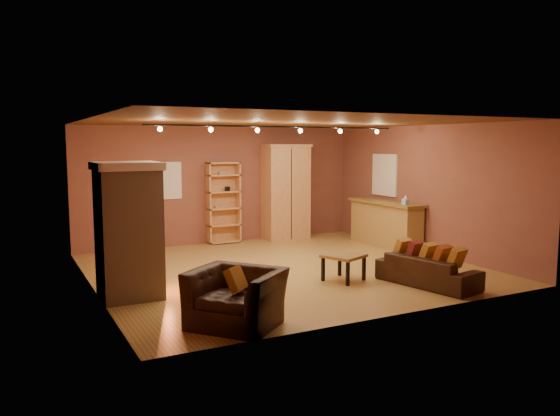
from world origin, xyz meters
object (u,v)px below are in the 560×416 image
armoire (286,192)px  armchair (236,288)px  bar_counter (385,223)px  loveseat (428,264)px  fireplace (129,230)px  bookcase (223,202)px  coffee_table (344,258)px

armoire → armchair: (-3.68, -5.56, -0.69)m
bar_counter → loveseat: size_ratio=1.22×
fireplace → bookcase: size_ratio=1.08×
bookcase → coffee_table: bearing=-83.1°
coffee_table → loveseat: bearing=-40.6°
fireplace → loveseat: bearing=-19.1°
armoire → loveseat: size_ratio=1.31×
armchair → coffee_table: armchair is taller
bookcase → coffee_table: size_ratio=2.43×
bar_counter → loveseat: (-1.60, -3.19, -0.18)m
bar_counter → coffee_table: size_ratio=2.75×
bar_counter → loveseat: bar_counter is taller
armoire → bar_counter: bearing=-50.6°
armoire → coffee_table: bearing=-104.3°
armoire → armchair: bearing=-123.5°
bookcase → coffee_table: (0.54, -4.42, -0.60)m
bookcase → coffee_table: bookcase is taller
fireplace → bar_counter: fireplace is taller
bar_counter → coffee_table: bearing=-139.9°
fireplace → loveseat: fireplace is taller
bookcase → armchair: bookcase is taller
bookcase → bar_counter: size_ratio=0.88×
loveseat → fireplace: bearing=59.3°
loveseat → armoire: bearing=-11.6°
fireplace → loveseat: (4.64, -1.61, -0.70)m
bookcase → bar_counter: (3.23, -2.16, -0.46)m
bookcase → armchair: 6.14m
fireplace → bar_counter: bearing=14.3°
fireplace → bookcase: 4.81m
bookcase → armchair: bearing=-109.7°
bookcase → bar_counter: bearing=-33.8°
bookcase → loveseat: bearing=-73.1°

